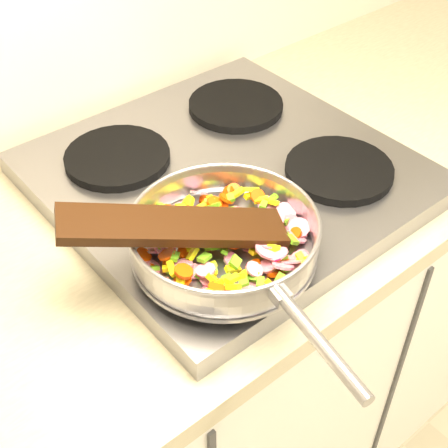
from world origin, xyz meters
TOP-DOWN VIEW (x-y plane):
  - base_cabinet at (0.00, 1.67)m, footprint 3.00×0.65m
  - cooktop at (-0.70, 1.67)m, footprint 0.60×0.60m
  - grate_fl at (-0.84, 1.52)m, footprint 0.19×0.19m
  - grate_fr at (-0.56, 1.52)m, footprint 0.19×0.19m
  - grate_bl at (-0.84, 1.81)m, footprint 0.19×0.19m
  - grate_br at (-0.56, 1.81)m, footprint 0.19×0.19m
  - saute_pan at (-0.85, 1.49)m, footprint 0.32×0.49m
  - vegetable_heap at (-0.85, 1.49)m, footprint 0.27×0.28m
  - wooden_spatula at (-0.91, 1.53)m, footprint 0.32×0.21m

SIDE VIEW (x-z plane):
  - base_cabinet at x=0.00m, z-range 0.00..0.86m
  - cooktop at x=-0.70m, z-range 0.90..0.94m
  - grate_fl at x=-0.84m, z-range 0.94..0.96m
  - grate_fr at x=-0.56m, z-range 0.94..0.96m
  - grate_bl at x=-0.84m, z-range 0.94..0.96m
  - grate_br at x=-0.56m, z-range 0.94..0.96m
  - vegetable_heap at x=-0.85m, z-range 0.95..1.00m
  - saute_pan at x=-0.85m, z-range 0.96..1.02m
  - wooden_spatula at x=-0.91m, z-range 0.97..1.06m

